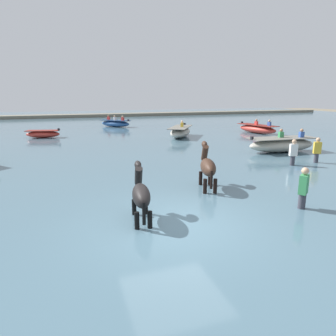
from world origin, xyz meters
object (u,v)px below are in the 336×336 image
Objects in this scene: boat_far_offshore at (257,129)px; person_spectator_far at (303,194)px; horse_lead_dark_bay at (208,168)px; horse_trailing_black at (141,196)px; boat_distant_east at (282,145)px; person_onlooker_left at (317,154)px; person_wading_close at (293,156)px; boat_near_starboard at (115,123)px; boat_distant_west at (180,132)px; boat_mid_channel at (43,134)px.

person_spectator_far is at bearing -120.98° from boat_far_offshore.
horse_lead_dark_bay reaches higher than boat_far_offshore.
boat_far_offshore is at bearing 46.73° from horse_trailing_black.
boat_distant_east is 2.48× the size of person_onlooker_left.
person_onlooker_left is 1.00× the size of person_wading_close.
person_onlooker_left reaches higher than boat_near_starboard.
horse_lead_dark_bay is 0.52× the size of boat_distant_west.
person_spectator_far is (4.45, -0.68, -0.22)m from horse_trailing_black.
boat_mid_channel is at bearing 133.67° from person_onlooker_left.
boat_distant_east is at bearing 83.71° from person_onlooker_left.
boat_distant_west reaches higher than person_wading_close.
horse_lead_dark_bay reaches higher than boat_distant_east.
horse_lead_dark_bay is 1.20× the size of person_onlooker_left.
boat_distant_west is (-3.18, 7.41, -0.02)m from boat_distant_east.
boat_distant_west reaches higher than person_spectator_far.
horse_trailing_black reaches higher than boat_far_offshore.
horse_lead_dark_bay is 0.76× the size of boat_mid_channel.
horse_trailing_black is (-2.77, -1.89, -0.07)m from horse_lead_dark_bay.
boat_mid_channel is at bearing 100.74° from horse_trailing_black.
horse_lead_dark_bay is 16.31m from boat_mid_channel.
boat_distant_west reaches higher than boat_near_starboard.
horse_lead_dark_bay is at bearing 34.23° from horse_trailing_black.
horse_trailing_black is at bearing -157.75° from person_onlooker_left.
person_wading_close is (11.16, -13.30, 0.15)m from boat_mid_channel.
person_onlooker_left is at bearing -96.29° from boat_distant_east.
boat_far_offshore is 17.42m from person_spectator_far.
horse_trailing_black is 1.12× the size of person_spectator_far.
boat_mid_channel is 17.37m from person_wading_close.
boat_near_starboard is 0.84× the size of boat_distant_west.
person_onlooker_left and person_spectator_far have the same top height.
boat_far_offshore is 2.39× the size of person_onlooker_left.
horse_trailing_black reaches higher than person_spectator_far.
boat_near_starboard is 8.76m from boat_mid_channel.
horse_lead_dark_bay is 3.08m from person_spectator_far.
person_spectator_far reaches higher than boat_far_offshore.
person_spectator_far is (-8.96, -14.93, 0.07)m from boat_far_offshore.
horse_trailing_black is 0.45× the size of boat_distant_east.
boat_distant_west is at bearing -17.06° from boat_mid_channel.
person_onlooker_left reaches higher than boat_far_offshore.
person_spectator_far reaches higher than boat_near_starboard.
horse_lead_dark_bay is 1.07× the size of horse_trailing_black.
boat_distant_west is at bearing -69.39° from boat_near_starboard.
boat_far_offshore is (13.41, 14.25, -0.29)m from horse_trailing_black.
person_onlooker_left is (6.60, 1.95, -0.29)m from horse_lead_dark_bay.
horse_trailing_black is at bearing -79.26° from boat_mid_channel.
boat_near_starboard is 17.71m from boat_distant_east.
boat_mid_channel is at bearing 170.47° from boat_far_offshore.
person_onlooker_left reaches higher than boat_mid_channel.
person_onlooker_left and person_wading_close have the same top height.
boat_distant_east is at bearing -66.76° from boat_distant_west.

